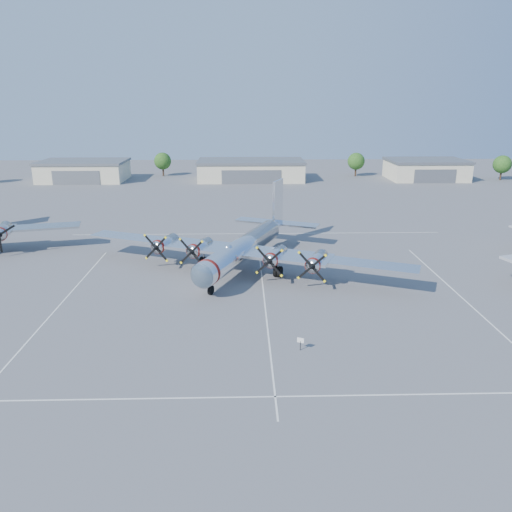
{
  "coord_description": "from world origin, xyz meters",
  "views": [
    {
      "loc": [
        -2.3,
        -54.06,
        21.08
      ],
      "look_at": [
        -0.76,
        2.63,
        3.2
      ],
      "focal_mm": 35.0,
      "sensor_mm": 36.0,
      "label": 1
    }
  ],
  "objects_px": {
    "hangar_center": "(251,170)",
    "hangar_east": "(426,169)",
    "tree_west": "(163,161)",
    "tree_east": "(356,161)",
    "main_bomber_b29": "(246,267)",
    "tree_far_east": "(502,164)",
    "info_placard": "(301,342)",
    "hangar_west": "(84,171)"
  },
  "relations": [
    {
      "from": "hangar_center",
      "to": "info_placard",
      "type": "distance_m",
      "value": 96.9
    },
    {
      "from": "hangar_west",
      "to": "info_placard",
      "type": "bearing_deg",
      "value": -63.8
    },
    {
      "from": "hangar_center",
      "to": "hangar_west",
      "type": "bearing_deg",
      "value": 180.0
    },
    {
      "from": "hangar_center",
      "to": "tree_west",
      "type": "bearing_deg",
      "value": 162.18
    },
    {
      "from": "tree_west",
      "to": "tree_far_east",
      "type": "distance_m",
      "value": 93.54
    },
    {
      "from": "main_bomber_b29",
      "to": "hangar_west",
      "type": "bearing_deg",
      "value": 143.09
    },
    {
      "from": "tree_east",
      "to": "tree_far_east",
      "type": "height_order",
      "value": "same"
    },
    {
      "from": "hangar_east",
      "to": "tree_east",
      "type": "bearing_deg",
      "value": 161.46
    },
    {
      "from": "hangar_west",
      "to": "main_bomber_b29",
      "type": "distance_m",
      "value": 85.75
    },
    {
      "from": "tree_far_east",
      "to": "hangar_east",
      "type": "bearing_deg",
      "value": 174.39
    },
    {
      "from": "tree_far_east",
      "to": "hangar_west",
      "type": "bearing_deg",
      "value": 179.0
    },
    {
      "from": "tree_far_east",
      "to": "info_placard",
      "type": "relative_size",
      "value": 5.56
    },
    {
      "from": "hangar_west",
      "to": "tree_east",
      "type": "bearing_deg",
      "value": 4.6
    },
    {
      "from": "hangar_center",
      "to": "tree_east",
      "type": "bearing_deg",
      "value": 11.38
    },
    {
      "from": "hangar_east",
      "to": "tree_east",
      "type": "relative_size",
      "value": 3.1
    },
    {
      "from": "hangar_east",
      "to": "main_bomber_b29",
      "type": "relative_size",
      "value": 0.47
    },
    {
      "from": "tree_east",
      "to": "main_bomber_b29",
      "type": "height_order",
      "value": "tree_east"
    },
    {
      "from": "tree_west",
      "to": "tree_east",
      "type": "height_order",
      "value": "same"
    },
    {
      "from": "tree_east",
      "to": "info_placard",
      "type": "xyz_separation_m",
      "value": [
        -27.34,
        -102.89,
        -3.38
      ]
    },
    {
      "from": "main_bomber_b29",
      "to": "hangar_east",
      "type": "bearing_deg",
      "value": 78.97
    },
    {
      "from": "hangar_east",
      "to": "tree_east",
      "type": "distance_m",
      "value": 19.04
    },
    {
      "from": "tree_far_east",
      "to": "tree_east",
      "type": "bearing_deg",
      "value": 168.11
    },
    {
      "from": "tree_west",
      "to": "tree_far_east",
      "type": "height_order",
      "value": "same"
    },
    {
      "from": "tree_far_east",
      "to": "tree_west",
      "type": "bearing_deg",
      "value": 173.86
    },
    {
      "from": "main_bomber_b29",
      "to": "tree_east",
      "type": "bearing_deg",
      "value": 91.21
    },
    {
      "from": "hangar_center",
      "to": "tree_west",
      "type": "xyz_separation_m",
      "value": [
        -25.0,
        8.04,
        1.51
      ]
    },
    {
      "from": "tree_far_east",
      "to": "main_bomber_b29",
      "type": "distance_m",
      "value": 100.62
    },
    {
      "from": "hangar_east",
      "to": "tree_west",
      "type": "distance_m",
      "value": 73.46
    },
    {
      "from": "info_placard",
      "to": "tree_east",
      "type": "bearing_deg",
      "value": 99.08
    },
    {
      "from": "hangar_west",
      "to": "tree_far_east",
      "type": "distance_m",
      "value": 113.03
    },
    {
      "from": "hangar_east",
      "to": "tree_west",
      "type": "bearing_deg",
      "value": 173.72
    },
    {
      "from": "main_bomber_b29",
      "to": "tree_far_east",
      "type": "bearing_deg",
      "value": 68.84
    },
    {
      "from": "hangar_center",
      "to": "hangar_east",
      "type": "xyz_separation_m",
      "value": [
        48.0,
        0.0,
        0.0
      ]
    },
    {
      "from": "hangar_west",
      "to": "hangar_center",
      "type": "xyz_separation_m",
      "value": [
        45.0,
        -0.0,
        -0.0
      ]
    },
    {
      "from": "tree_west",
      "to": "info_placard",
      "type": "distance_m",
      "value": 108.52
    },
    {
      "from": "tree_far_east",
      "to": "main_bomber_b29",
      "type": "relative_size",
      "value": 0.15
    },
    {
      "from": "hangar_west",
      "to": "info_placard",
      "type": "distance_m",
      "value": 107.96
    },
    {
      "from": "hangar_center",
      "to": "tree_far_east",
      "type": "relative_size",
      "value": 4.31
    },
    {
      "from": "hangar_west",
      "to": "hangar_center",
      "type": "relative_size",
      "value": 0.79
    },
    {
      "from": "info_placard",
      "to": "tree_far_east",
      "type": "bearing_deg",
      "value": 79.41
    },
    {
      "from": "tree_east",
      "to": "hangar_east",
      "type": "bearing_deg",
      "value": -18.54
    },
    {
      "from": "tree_east",
      "to": "main_bomber_b29",
      "type": "distance_m",
      "value": 86.42
    }
  ]
}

